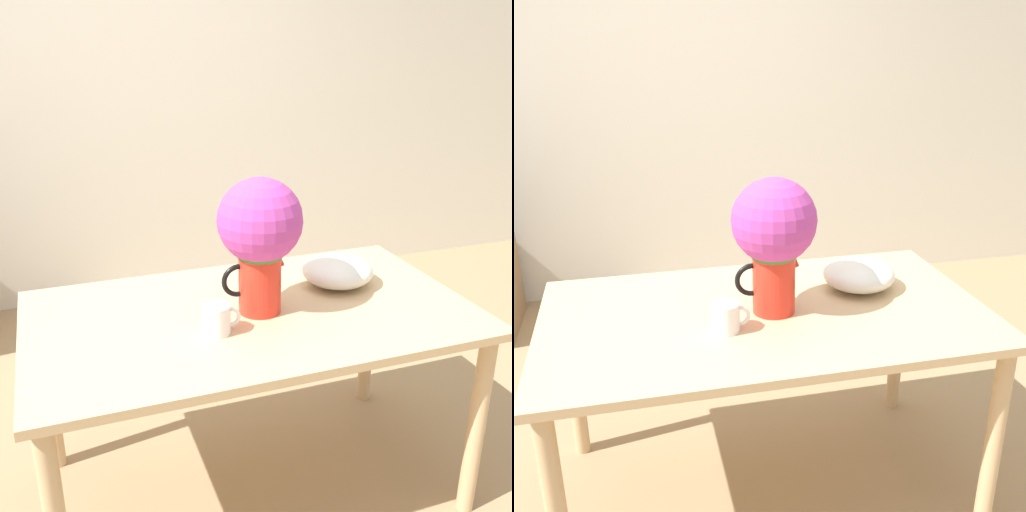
% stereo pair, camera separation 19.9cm
% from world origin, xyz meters
% --- Properties ---
extents(ground_plane, '(12.00, 12.00, 0.00)m').
position_xyz_m(ground_plane, '(0.00, 0.00, 0.00)').
color(ground_plane, '#9E7F5B').
extents(wall_back, '(8.00, 0.05, 2.60)m').
position_xyz_m(wall_back, '(0.00, 1.93, 1.30)').
color(wall_back, silver).
rests_on(wall_back, ground_plane).
extents(table, '(1.52, 0.88, 0.75)m').
position_xyz_m(table, '(0.19, -0.09, 0.66)').
color(table, tan).
rests_on(table, ground_plane).
extents(flower_vase, '(0.29, 0.29, 0.47)m').
position_xyz_m(flower_vase, '(0.21, -0.10, 1.04)').
color(flower_vase, red).
rests_on(flower_vase, table).
extents(coffee_mug, '(0.13, 0.09, 0.10)m').
position_xyz_m(coffee_mug, '(0.03, -0.21, 0.80)').
color(coffee_mug, white).
rests_on(coffee_mug, table).
extents(white_bowl, '(0.27, 0.27, 0.11)m').
position_xyz_m(white_bowl, '(0.57, 0.02, 0.81)').
color(white_bowl, silver).
rests_on(white_bowl, table).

